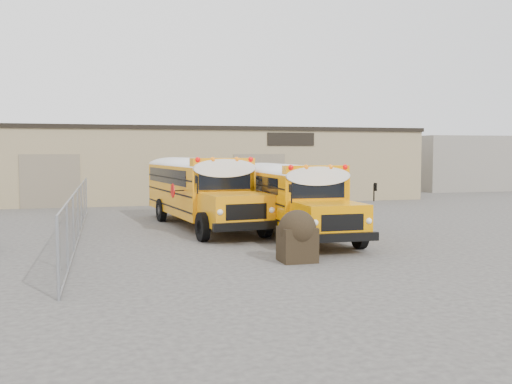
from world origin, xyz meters
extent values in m
plane|color=#3E3B38|center=(0.00, 0.00, 0.00)|extent=(120.00, 120.00, 0.00)
cube|color=#92825A|center=(0.00, 20.00, 2.25)|extent=(30.00, 10.00, 4.50)
cube|color=black|center=(0.00, 20.00, 4.55)|extent=(30.20, 10.20, 0.25)
cube|color=black|center=(6.00, 14.98, 3.90)|extent=(3.00, 0.08, 0.80)
cube|color=gray|center=(-8.00, 14.98, 1.50)|extent=(3.20, 0.08, 3.00)
cube|color=gray|center=(4.00, 14.98, 1.50)|extent=(3.20, 0.08, 3.00)
cylinder|color=gray|center=(-6.00, -6.00, 0.90)|extent=(0.07, 0.07, 1.80)
cylinder|color=gray|center=(-6.00, -3.00, 0.90)|extent=(0.07, 0.07, 1.80)
cylinder|color=gray|center=(-6.00, 0.00, 0.90)|extent=(0.07, 0.07, 1.80)
cylinder|color=gray|center=(-6.00, 3.00, 0.90)|extent=(0.07, 0.07, 1.80)
cylinder|color=gray|center=(-6.00, 6.00, 0.90)|extent=(0.07, 0.07, 1.80)
cylinder|color=gray|center=(-6.00, 9.00, 0.90)|extent=(0.07, 0.07, 1.80)
cylinder|color=gray|center=(-6.00, 12.00, 0.90)|extent=(0.07, 0.07, 1.80)
cylinder|color=gray|center=(-6.00, 3.00, 1.78)|extent=(0.05, 18.00, 0.05)
cylinder|color=gray|center=(-6.00, 3.00, 0.05)|extent=(0.05, 18.00, 0.05)
cube|color=gray|center=(-6.00, 3.00, 0.90)|extent=(0.02, 18.00, 1.70)
cube|color=gray|center=(24.00, 24.00, 2.20)|extent=(10.00, 8.00, 4.40)
cube|color=orange|center=(-2.07, 11.84, 1.52)|extent=(3.46, 7.76, 2.02)
cube|color=orange|center=(-1.41, 7.06, 1.08)|extent=(2.44, 2.44, 1.13)
cube|color=black|center=(-1.56, 8.15, 2.09)|extent=(2.01, 0.33, 0.74)
cube|color=white|center=(-2.07, 11.84, 2.68)|extent=(3.47, 7.83, 0.39)
cube|color=orange|center=(-1.59, 8.38, 2.71)|extent=(2.46, 0.82, 0.35)
sphere|color=#E50705|center=(-2.59, 8.01, 2.83)|extent=(0.20, 0.20, 0.20)
sphere|color=#E50705|center=(-0.54, 8.29, 2.83)|extent=(0.20, 0.20, 0.20)
sphere|color=orange|center=(-2.02, 8.09, 2.83)|extent=(0.20, 0.20, 0.20)
sphere|color=orange|center=(-1.10, 8.21, 2.83)|extent=(0.20, 0.20, 0.20)
cube|color=black|center=(-1.25, 5.91, 0.63)|extent=(2.42, 0.54, 0.28)
cube|color=black|center=(-2.59, 15.61, 0.63)|extent=(2.42, 0.52, 0.28)
cube|color=black|center=(-2.07, 11.84, 1.45)|extent=(3.48, 7.61, 0.06)
cube|color=black|center=(-2.11, 12.13, 2.09)|extent=(3.33, 6.59, 0.61)
cylinder|color=black|center=(-2.59, 7.00, 0.51)|extent=(0.41, 1.05, 1.02)
cylinder|color=black|center=(-0.26, 7.32, 0.51)|extent=(0.41, 1.05, 1.02)
cylinder|color=black|center=(-3.44, 13.16, 0.51)|extent=(0.41, 1.05, 1.02)
cylinder|color=black|center=(-1.11, 13.48, 0.51)|extent=(0.41, 1.05, 1.02)
cylinder|color=#BF0505|center=(-3.38, 9.07, 1.65)|extent=(0.10, 0.55, 0.55)
cube|color=orange|center=(1.72, 8.13, 1.40)|extent=(2.30, 6.91, 1.86)
cube|color=orange|center=(1.74, 3.68, 0.99)|extent=(2.01, 2.01, 1.04)
cube|color=black|center=(1.74, 4.70, 1.93)|extent=(1.86, 0.06, 0.68)
cube|color=white|center=(1.72, 8.13, 2.47)|extent=(2.30, 6.99, 0.36)
cube|color=orange|center=(1.74, 4.91, 2.50)|extent=(2.23, 0.47, 0.33)
sphere|color=#E50705|center=(0.78, 4.70, 2.61)|extent=(0.18, 0.18, 0.18)
sphere|color=#E50705|center=(2.69, 4.71, 2.61)|extent=(0.18, 0.18, 0.18)
sphere|color=orange|center=(1.31, 4.70, 2.61)|extent=(0.18, 0.18, 0.18)
sphere|color=orange|center=(2.17, 4.70, 2.61)|extent=(0.18, 0.18, 0.18)
cube|color=black|center=(1.75, 2.61, 0.58)|extent=(2.23, 0.21, 0.25)
cube|color=black|center=(1.70, 11.64, 0.58)|extent=(2.23, 0.19, 0.25)
cube|color=black|center=(1.72, 8.13, 1.34)|extent=(2.34, 6.78, 0.05)
cube|color=black|center=(1.72, 8.41, 1.93)|extent=(2.33, 5.82, 0.56)
cylinder|color=black|center=(0.66, 3.78, 0.47)|extent=(0.26, 0.95, 0.94)
cylinder|color=black|center=(2.82, 3.79, 0.47)|extent=(0.26, 0.95, 0.94)
cylinder|color=black|center=(0.63, 9.51, 0.47)|extent=(0.26, 0.95, 0.94)
cylinder|color=black|center=(2.79, 9.52, 0.47)|extent=(0.26, 0.95, 0.94)
cube|color=black|center=(0.21, -3.19, 0.49)|extent=(1.00, 0.91, 0.98)
sphere|color=black|center=(0.21, -3.19, 0.93)|extent=(1.08, 1.08, 1.08)
camera|label=1|loc=(-5.00, -18.36, 3.10)|focal=40.00mm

